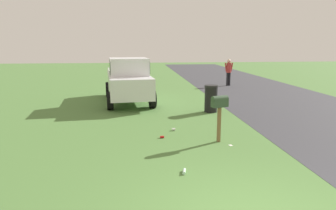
{
  "coord_description": "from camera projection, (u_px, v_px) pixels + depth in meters",
  "views": [
    {
      "loc": [
        -4.16,
        1.81,
        2.78
      ],
      "look_at": [
        3.61,
        0.99,
        1.22
      ],
      "focal_mm": 33.61,
      "sensor_mm": 36.0,
      "label": 1
    }
  ],
  "objects": [
    {
      "name": "road_asphalt",
      "position": [
        335.0,
        122.0,
        11.19
      ],
      "size": [
        60.0,
        6.5,
        0.01
      ],
      "primitive_type": "cube",
      "color": "#38383D",
      "rests_on": "ground"
    },
    {
      "name": "mailbox",
      "position": [
        220.0,
        105.0,
        8.76
      ],
      "size": [
        0.33,
        0.5,
        1.33
      ],
      "rotation": [
        0.0,
        0.0,
        0.31
      ],
      "color": "brown",
      "rests_on": "ground"
    },
    {
      "name": "pickup_truck",
      "position": [
        128.0,
        79.0,
        14.61
      ],
      "size": [
        5.12,
        2.45,
        2.09
      ],
      "rotation": [
        0.0,
        0.0,
        3.24
      ],
      "color": "silver",
      "rests_on": "ground"
    },
    {
      "name": "trash_bin",
      "position": [
        211.0,
        99.0,
        12.68
      ],
      "size": [
        0.54,
        0.54,
        1.09
      ],
      "color": "black",
      "rests_on": "ground"
    },
    {
      "name": "pedestrian",
      "position": [
        229.0,
        70.0,
        20.37
      ],
      "size": [
        0.3,
        0.57,
        1.72
      ],
      "rotation": [
        0.0,
        0.0,
        3.23
      ],
      "color": "black",
      "rests_on": "ground"
    },
    {
      "name": "litter_wrapper_far_scatter",
      "position": [
        231.0,
        145.0,
        8.63
      ],
      "size": [
        0.14,
        0.11,
        0.01
      ],
      "primitive_type": "cube",
      "rotation": [
        0.0,
        0.0,
        0.22
      ],
      "color": "silver",
      "rests_on": "ground"
    },
    {
      "name": "litter_cup_midfield_a",
      "position": [
        174.0,
        129.0,
        10.07
      ],
      "size": [
        0.08,
        0.1,
        0.08
      ],
      "primitive_type": "cylinder",
      "rotation": [
        0.0,
        1.57,
        1.56
      ],
      "color": "white",
      "rests_on": "ground"
    },
    {
      "name": "litter_can_near_hydrant",
      "position": [
        162.0,
        137.0,
        9.28
      ],
      "size": [
        0.07,
        0.12,
        0.07
      ],
      "primitive_type": "cylinder",
      "rotation": [
        0.0,
        1.57,
        1.59
      ],
      "color": "red",
      "rests_on": "ground"
    },
    {
      "name": "litter_bottle_midfield_b",
      "position": [
        184.0,
        171.0,
        6.8
      ],
      "size": [
        0.23,
        0.11,
        0.07
      ],
      "primitive_type": "cylinder",
      "rotation": [
        0.0,
        1.57,
        2.93
      ],
      "color": "#B2D8BF",
      "rests_on": "ground"
    }
  ]
}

